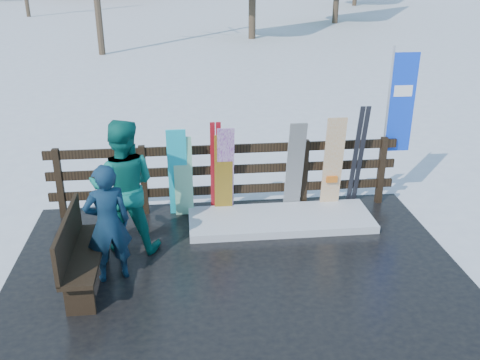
{
  "coord_description": "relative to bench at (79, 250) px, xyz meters",
  "views": [
    {
      "loc": [
        -0.62,
        -5.73,
        3.96
      ],
      "look_at": [
        0.11,
        1.0,
        1.1
      ],
      "focal_mm": 40.0,
      "sensor_mm": 36.0,
      "label": 1
    }
  ],
  "objects": [
    {
      "name": "ground",
      "position": [
        1.98,
        -0.19,
        -0.6
      ],
      "size": [
        700.0,
        700.0,
        0.0
      ],
      "primitive_type": "plane",
      "color": "white",
      "rests_on": "ground"
    },
    {
      "name": "deck",
      "position": [
        1.98,
        -0.19,
        -0.56
      ],
      "size": [
        6.0,
        5.0,
        0.08
      ],
      "primitive_type": "cube",
      "color": "black",
      "rests_on": "ground"
    },
    {
      "name": "fence",
      "position": [
        1.98,
        2.01,
        0.14
      ],
      "size": [
        5.6,
        0.1,
        1.15
      ],
      "color": "black",
      "rests_on": "deck"
    },
    {
      "name": "snow_patch",
      "position": [
        2.8,
        1.41,
        -0.46
      ],
      "size": [
        2.85,
        1.0,
        0.12
      ],
      "primitive_type": "cube",
      "color": "white",
      "rests_on": "deck"
    },
    {
      "name": "bench",
      "position": [
        0.0,
        0.0,
        0.0
      ],
      "size": [
        0.41,
        1.5,
        0.97
      ],
      "color": "black",
      "rests_on": "deck"
    },
    {
      "name": "snowboard_0",
      "position": [
        1.23,
        1.79,
        0.24
      ],
      "size": [
        0.29,
        0.36,
        1.52
      ],
      "primitive_type": "cube",
      "rotation": [
        0.22,
        0.0,
        0.0
      ],
      "color": "#1CCCE2",
      "rests_on": "deck"
    },
    {
      "name": "snowboard_1",
      "position": [
        1.31,
        1.79,
        0.18
      ],
      "size": [
        0.29,
        0.24,
        1.38
      ],
      "primitive_type": "cube",
      "rotation": [
        0.15,
        0.0,
        0.0
      ],
      "color": "white",
      "rests_on": "deck"
    },
    {
      "name": "snowboard_2",
      "position": [
        1.94,
        1.79,
        0.18
      ],
      "size": [
        0.28,
        0.23,
        1.39
      ],
      "primitive_type": "cube",
      "rotation": [
        0.15,
        0.0,
        0.0
      ],
      "color": "yellow",
      "rests_on": "deck"
    },
    {
      "name": "snowboard_3",
      "position": [
        1.97,
        1.79,
        0.24
      ],
      "size": [
        0.26,
        0.31,
        1.5
      ],
      "primitive_type": "cube",
      "rotation": [
        0.19,
        0.0,
        0.0
      ],
      "color": "silver",
      "rests_on": "deck"
    },
    {
      "name": "snowboard_4",
      "position": [
        3.07,
        1.79,
        0.26
      ],
      "size": [
        0.27,
        0.36,
        1.56
      ],
      "primitive_type": "cube",
      "rotation": [
        0.21,
        0.0,
        0.0
      ],
      "color": "black",
      "rests_on": "deck"
    },
    {
      "name": "snowboard_5",
      "position": [
        3.68,
        1.79,
        0.28
      ],
      "size": [
        0.31,
        0.2,
        1.6
      ],
      "primitive_type": "cube",
      "rotation": [
        0.11,
        0.0,
        0.0
      ],
      "color": "silver",
      "rests_on": "deck"
    },
    {
      "name": "ski_pair_a",
      "position": [
        1.82,
        1.86,
        0.27
      ],
      "size": [
        0.16,
        0.24,
        1.58
      ],
      "color": "#AA141F",
      "rests_on": "deck"
    },
    {
      "name": "ski_pair_b",
      "position": [
        4.11,
        1.86,
        0.37
      ],
      "size": [
        0.17,
        0.35,
        1.77
      ],
      "color": "black",
      "rests_on": "deck"
    },
    {
      "name": "rental_flag",
      "position": [
        4.76,
        2.06,
        1.09
      ],
      "size": [
        0.45,
        0.04,
        2.6
      ],
      "color": "silver",
      "rests_on": "deck"
    },
    {
      "name": "person_front",
      "position": [
        0.36,
        0.15,
        0.27
      ],
      "size": [
        0.66,
        0.54,
        1.57
      ],
      "primitive_type": "imported",
      "rotation": [
        0.0,
        0.0,
        3.46
      ],
      "color": "#11354A",
      "rests_on": "deck"
    },
    {
      "name": "person_back",
      "position": [
        0.5,
        0.89,
        0.44
      ],
      "size": [
        0.97,
        0.77,
        1.91
      ],
      "primitive_type": "imported",
      "rotation": [
        0.0,
        0.0,
        3.09
      ],
      "color": "#0F6E61",
      "rests_on": "deck"
    }
  ]
}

